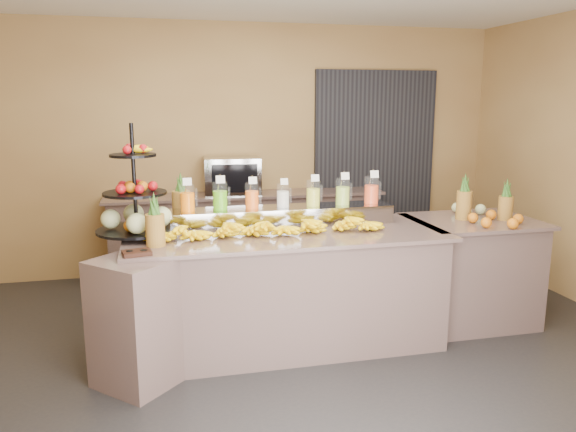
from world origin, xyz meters
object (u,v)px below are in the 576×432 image
object	(u,v)px
pitcher_tray	(283,216)
oven_warmer	(232,176)
banana_heap	(267,226)
condiment_caddy	(137,253)
fruit_stand	(141,208)
right_fruit_pile	(489,213)

from	to	relation	value
pitcher_tray	oven_warmer	size ratio (longest dim) A/B	3.04
banana_heap	pitcher_tray	bearing A→B (deg)	57.24
banana_heap	condiment_caddy	bearing A→B (deg)	-158.29
condiment_caddy	pitcher_tray	bearing A→B (deg)	30.48
fruit_stand	oven_warmer	world-z (taller)	fruit_stand
banana_heap	right_fruit_pile	size ratio (longest dim) A/B	3.85
fruit_stand	condiment_caddy	size ratio (longest dim) A/B	4.65
banana_heap	oven_warmer	bearing A→B (deg)	90.17
condiment_caddy	oven_warmer	bearing A→B (deg)	67.67
pitcher_tray	oven_warmer	distance (m)	1.69
right_fruit_pile	oven_warmer	size ratio (longest dim) A/B	0.77
banana_heap	fruit_stand	world-z (taller)	fruit_stand
right_fruit_pile	oven_warmer	xyz separation A→B (m)	(-1.93, 1.98, 0.12)
oven_warmer	pitcher_tray	bearing A→B (deg)	-80.02
banana_heap	oven_warmer	world-z (taller)	oven_warmer
pitcher_tray	right_fruit_pile	xyz separation A→B (m)	(1.73, -0.31, 0.00)
pitcher_tray	condiment_caddy	distance (m)	1.35
pitcher_tray	fruit_stand	world-z (taller)	fruit_stand
fruit_stand	condiment_caddy	bearing A→B (deg)	-77.51
right_fruit_pile	oven_warmer	world-z (taller)	oven_warmer
fruit_stand	banana_heap	bearing A→B (deg)	5.54
pitcher_tray	banana_heap	xyz separation A→B (m)	(-0.19, -0.30, -0.01)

